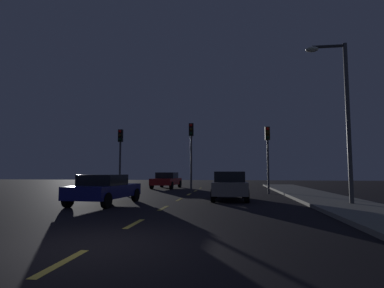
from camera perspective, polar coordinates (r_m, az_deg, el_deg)
The scene contains 16 objects.
ground_plane at distance 13.47m, azimuth -4.73°, elevation -11.42°, with size 80.00×80.00×0.00m, color black.
sidewalk_curb_right at distance 14.00m, azimuth 27.47°, elevation -10.32°, with size 3.00×40.00×0.15m, color gray.
lane_stripe_nearest at distance 5.82m, azimuth -22.83°, elevation -19.51°, with size 0.16×1.60×0.01m, color #EACC4C.
lane_stripe_second at distance 9.25m, azimuth -10.59°, elevation -14.25°, with size 0.16×1.60×0.01m, color #EACC4C.
lane_stripe_third at distance 12.89m, azimuth -5.30°, elevation -11.69°, with size 0.16×1.60×0.01m, color #EACC4C.
lane_stripe_fourth at distance 16.60m, azimuth -2.40°, elevation -10.22°, with size 0.16×1.60×0.01m, color #EACC4C.
lane_stripe_fifth at distance 20.34m, azimuth -0.57°, elevation -9.27°, with size 0.16×1.60×0.01m, color #EACC4C.
lane_stripe_sixth at distance 24.10m, azimuth 0.68°, elevation -8.61°, with size 0.16×1.60×0.01m, color #EACC4C.
lane_stripe_seventh at distance 27.88m, azimuth 1.58°, elevation -8.13°, with size 0.16×1.60×0.01m, color #EACC4C.
traffic_signal_left at distance 22.87m, azimuth -13.11°, elevation -0.69°, with size 0.32×0.38×4.52m.
traffic_signal_center at distance 21.64m, azimuth -0.16°, elevation 0.03°, with size 0.32×0.38×4.87m.
traffic_signal_right at distance 21.58m, azimuth 13.80°, elevation -0.40°, with size 0.32×0.38×4.53m.
car_stopped_ahead at distance 16.43m, azimuth 6.93°, elevation -7.61°, with size 1.89×3.86×1.49m.
car_adjacent_lane at distance 14.81m, azimuth -15.84°, elevation -7.94°, with size 2.22×4.32×1.35m.
car_oncoming_far at distance 27.79m, azimuth -4.73°, elevation -6.65°, with size 2.22×4.09×1.40m.
street_lamp_right at distance 14.99m, azimuth 25.83°, elevation 6.17°, with size 1.77×0.36×7.13m.
Camera 1 is at (2.77, -6.10, 1.49)m, focal length 28.90 mm.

